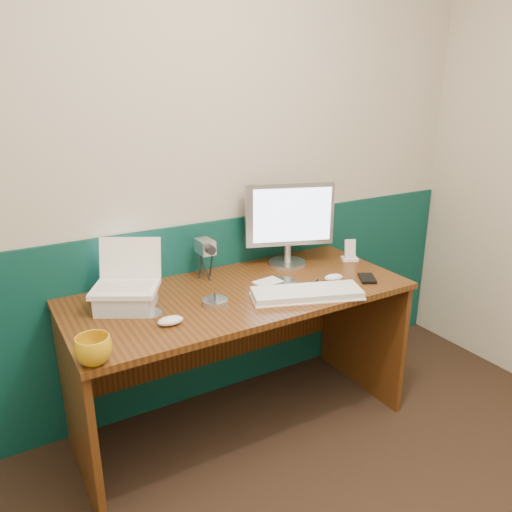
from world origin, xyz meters
TOP-DOWN VIEW (x-y plane):
  - back_wall at (0.00, 1.75)m, footprint 3.50×0.04m
  - wainscot at (0.00, 1.74)m, footprint 3.48×0.02m
  - desk at (0.09, 1.38)m, footprint 1.60×0.70m
  - laptop_riser at (-0.42, 1.46)m, footprint 0.30×0.29m
  - laptop at (-0.42, 1.46)m, footprint 0.34×0.31m
  - monitor at (0.48, 1.57)m, footprint 0.48×0.28m
  - keyboard at (0.32, 1.17)m, footprint 0.52×0.33m
  - mouse_right at (0.55, 1.26)m, footprint 0.11×0.07m
  - mouse_left at (-0.32, 1.22)m, footprint 0.11×0.07m
  - mug at (-0.65, 1.08)m, footprint 0.17×0.17m
  - camcorder at (0.02, 1.61)m, footprint 0.09×0.13m
  - cd_spindle at (-0.07, 1.31)m, footprint 0.11×0.11m
  - cd_loose_a at (-0.35, 1.37)m, footprint 0.11×0.11m
  - cd_loose_b at (0.34, 1.39)m, footprint 0.12×0.12m
  - pen at (0.44, 1.27)m, footprint 0.10×0.08m
  - papers at (0.26, 1.41)m, footprint 0.14×0.11m
  - dock at (0.82, 1.46)m, footprint 0.10×0.09m
  - music_player at (0.82, 1.46)m, footprint 0.07×0.05m
  - pda at (0.70, 1.19)m, footprint 0.12×0.14m

SIDE VIEW (x-z plane):
  - desk at x=0.09m, z-range 0.00..0.75m
  - wainscot at x=0.00m, z-range 0.00..1.00m
  - cd_loose_a at x=-0.35m, z-range 0.75..0.75m
  - cd_loose_b at x=0.34m, z-range 0.75..0.75m
  - papers at x=0.26m, z-range 0.75..0.75m
  - pen at x=0.44m, z-range 0.75..0.76m
  - pda at x=0.70m, z-range 0.75..0.76m
  - dock at x=0.82m, z-range 0.75..0.77m
  - cd_spindle at x=-0.07m, z-range 0.75..0.77m
  - keyboard at x=0.32m, z-range 0.75..0.78m
  - mouse_right at x=0.55m, z-range 0.75..0.78m
  - mouse_left at x=-0.32m, z-range 0.75..0.79m
  - laptop_riser at x=-0.42m, z-range 0.75..0.83m
  - mug at x=-0.65m, z-range 0.75..0.85m
  - music_player at x=0.82m, z-range 0.77..0.87m
  - camcorder at x=0.02m, z-range 0.75..0.95m
  - laptop at x=-0.42m, z-range 0.83..1.06m
  - monitor at x=0.48m, z-range 0.75..1.21m
  - back_wall at x=0.00m, z-range 0.00..2.50m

